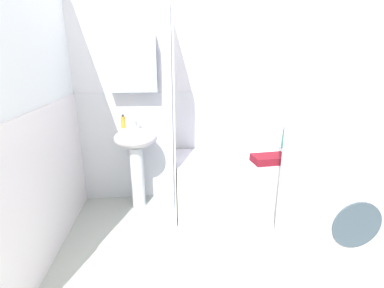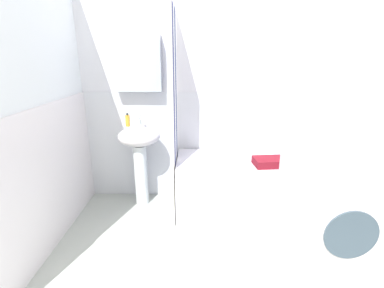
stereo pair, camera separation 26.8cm
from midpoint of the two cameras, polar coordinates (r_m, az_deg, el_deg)
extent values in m
cube|color=#B0B7AE|center=(2.44, 7.72, -23.59)|extent=(4.80, 5.60, 0.04)
cube|color=white|center=(3.12, 3.47, 10.48)|extent=(3.60, 0.05, 2.40)
cube|color=silver|center=(3.22, 3.36, -0.26)|extent=(3.60, 0.02, 1.20)
cube|color=silver|center=(3.00, -14.52, 15.40)|extent=(0.48, 0.12, 0.56)
cube|color=white|center=(2.43, -32.46, 5.88)|extent=(0.05, 1.81, 2.40)
cube|color=white|center=(2.58, -29.66, -7.18)|extent=(0.02, 1.81, 1.20)
cylinder|color=white|center=(3.11, -13.33, -6.59)|extent=(0.14, 0.14, 0.67)
ellipsoid|color=white|center=(2.97, -13.91, 1.09)|extent=(0.44, 0.34, 0.20)
cylinder|color=silver|center=(3.03, -13.81, 3.89)|extent=(0.03, 0.03, 0.05)
cylinder|color=silver|center=(2.97, -14.02, 4.69)|extent=(0.02, 0.10, 0.02)
sphere|color=silver|center=(3.01, -13.93, 5.46)|extent=(0.03, 0.03, 0.03)
cylinder|color=gold|center=(2.99, -16.21, 4.18)|extent=(0.04, 0.04, 0.12)
sphere|color=#1F282C|center=(2.98, -16.33, 5.51)|extent=(0.02, 0.02, 0.02)
cube|color=white|center=(3.06, 8.81, -7.69)|extent=(1.53, 0.65, 0.57)
cube|color=white|center=(2.49, -6.69, 3.99)|extent=(0.01, 0.13, 2.00)
cube|color=navy|center=(2.62, -6.63, 4.64)|extent=(0.01, 0.13, 2.00)
cube|color=white|center=(2.75, -6.57, 5.23)|extent=(0.01, 0.13, 2.00)
cube|color=navy|center=(2.87, -6.52, 5.77)|extent=(0.01, 0.13, 2.00)
cube|color=white|center=(3.00, -6.47, 6.26)|extent=(0.01, 0.13, 2.00)
cylinder|color=#252526|center=(3.37, 19.10, 0.94)|extent=(0.06, 0.06, 0.20)
cylinder|color=#1E2B24|center=(3.35, 19.28, 2.77)|extent=(0.04, 0.04, 0.02)
cylinder|color=white|center=(3.33, 17.10, 0.84)|extent=(0.06, 0.06, 0.19)
cylinder|color=black|center=(3.30, 17.26, 2.61)|extent=(0.04, 0.04, 0.02)
cylinder|color=#1E795C|center=(3.28, 15.98, 0.97)|extent=(0.05, 0.05, 0.22)
cylinder|color=#21282E|center=(3.25, 16.15, 3.03)|extent=(0.04, 0.04, 0.02)
cube|color=maroon|center=(2.82, 12.78, -2.99)|extent=(0.36, 0.24, 0.07)
cube|color=white|center=(2.47, 23.48, -11.87)|extent=(0.64, 0.59, 0.85)
cube|color=white|center=(2.21, 26.13, 7.95)|extent=(0.64, 0.59, 0.85)
cylinder|color=#445563|center=(2.23, 27.27, -14.43)|extent=(0.35, 0.01, 0.35)
camera|label=1|loc=(0.13, -92.86, -0.89)|focal=26.49mm
camera|label=2|loc=(0.13, 87.14, 0.89)|focal=26.49mm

